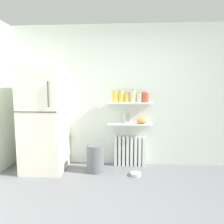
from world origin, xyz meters
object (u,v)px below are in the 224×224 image
radiator (130,151)px  storage_jar_2 (127,97)px  pet_food_bowl (136,174)px  vase (126,118)px  shelf_bowl (142,121)px  storage_jar_4 (139,97)px  storage_jar_1 (121,96)px  storage_jar_3 (133,96)px  storage_jar_5 (145,97)px  trash_bin (95,158)px  refrigerator (45,120)px  storage_jar_0 (115,96)px

radiator → storage_jar_2: 1.01m
pet_food_bowl → radiator: bearing=101.6°
vase → pet_food_bowl: vase is taller
shelf_bowl → storage_jar_2: bearing=180.0°
storage_jar_4 → vase: (-0.24, 0.00, -0.38)m
shelf_bowl → storage_jar_1: bearing=-180.0°
storage_jar_4 → storage_jar_2: bearing=180.0°
storage_jar_1 → storage_jar_3: storage_jar_3 is taller
storage_jar_4 → storage_jar_5: storage_jar_5 is taller
radiator → trash_bin: bearing=-152.3°
storage_jar_3 → vase: size_ratio=1.24×
refrigerator → vase: refrigerator is taller
storage_jar_5 → pet_food_bowl: bearing=-112.8°
radiator → storage_jar_1: 1.04m
storage_jar_1 → storage_jar_0: bearing=180.0°
storage_jar_4 → storage_jar_5: 0.11m
radiator → shelf_bowl: bearing=-7.9°
storage_jar_2 → storage_jar_4: size_ratio=0.96×
radiator → trash_bin: 0.68m
storage_jar_3 → storage_jar_4: bearing=0.0°
refrigerator → radiator: bearing=10.3°
storage_jar_3 → storage_jar_1: bearing=180.0°
radiator → storage_jar_1: (-0.16, -0.03, 1.03)m
vase → trash_bin: (-0.53, -0.29, -0.67)m
storage_jar_1 → trash_bin: 1.19m
storage_jar_2 → vase: 0.38m
refrigerator → storage_jar_2: size_ratio=10.14×
refrigerator → shelf_bowl: bearing=8.1°
storage_jar_3 → storage_jar_4: 0.11m
storage_jar_1 → storage_jar_3: bearing=0.0°
storage_jar_1 → shelf_bowl: (0.38, 0.00, -0.45)m
storage_jar_0 → storage_jar_3: size_ratio=0.91×
storage_jar_0 → storage_jar_4: bearing=0.0°
storage_jar_5 → shelf_bowl: (-0.06, 0.00, -0.44)m
storage_jar_4 → shelf_bowl: bearing=0.0°
radiator → storage_jar_3: 1.04m
storage_jar_1 → storage_jar_5: size_ratio=1.12×
refrigerator → storage_jar_5: (1.77, 0.24, 0.40)m
storage_jar_0 → storage_jar_1: (0.11, 0.00, 0.00)m
vase → radiator: bearing=21.0°
pet_food_bowl → refrigerator: bearing=173.4°
radiator → storage_jar_5: size_ratio=3.01×
storage_jar_3 → vase: storage_jar_3 is taller
storage_jar_3 → storage_jar_2: bearing=180.0°
storage_jar_0 → storage_jar_2: size_ratio=1.21×
shelf_bowl → pet_food_bowl: bearing=-106.0°
refrigerator → pet_food_bowl: (1.59, -0.18, -0.86)m
refrigerator → storage_jar_2: (1.45, 0.24, 0.39)m
storage_jar_1 → vase: size_ratio=1.14×
storage_jar_4 → storage_jar_5: (0.11, 0.00, 0.00)m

